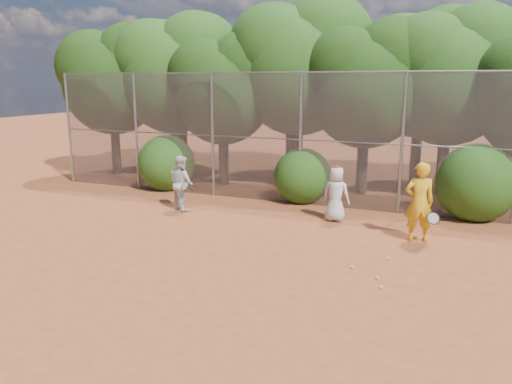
% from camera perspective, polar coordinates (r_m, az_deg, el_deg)
% --- Properties ---
extents(ground, '(80.00, 80.00, 0.00)m').
position_cam_1_polar(ground, '(9.95, -0.23, -9.64)').
color(ground, '#974522').
rests_on(ground, ground).
extents(fence_back, '(20.05, 0.09, 4.03)m').
position_cam_1_polar(fence_back, '(15.05, 8.30, 5.97)').
color(fence_back, gray).
rests_on(fence_back, ground).
extents(tree_0, '(4.38, 3.81, 6.00)m').
position_cam_1_polar(tree_0, '(21.04, -16.00, 12.65)').
color(tree_0, black).
rests_on(tree_0, ground).
extents(tree_1, '(4.64, 4.03, 6.35)m').
position_cam_1_polar(tree_1, '(20.01, -9.34, 13.65)').
color(tree_1, black).
rests_on(tree_1, ground).
extents(tree_2, '(3.99, 3.47, 5.47)m').
position_cam_1_polar(tree_2, '(18.19, -3.64, 12.06)').
color(tree_2, black).
rests_on(tree_2, ground).
extents(tree_3, '(4.89, 4.26, 6.70)m').
position_cam_1_polar(tree_3, '(18.19, 5.14, 14.60)').
color(tree_3, black).
rests_on(tree_3, ground).
extents(tree_4, '(4.19, 3.64, 5.73)m').
position_cam_1_polar(tree_4, '(16.99, 12.68, 12.33)').
color(tree_4, black).
rests_on(tree_4, ground).
extents(tree_5, '(4.51, 3.92, 6.17)m').
position_cam_1_polar(tree_5, '(17.53, 21.49, 12.72)').
color(tree_5, black).
rests_on(tree_5, ground).
extents(tree_9, '(4.83, 4.20, 6.62)m').
position_cam_1_polar(tree_9, '(22.50, -8.40, 14.00)').
color(tree_9, black).
rests_on(tree_9, ground).
extents(tree_10, '(5.15, 4.48, 7.06)m').
position_cam_1_polar(tree_10, '(20.60, 4.34, 15.03)').
color(tree_10, black).
rests_on(tree_10, ground).
extents(tree_11, '(4.64, 4.03, 6.35)m').
position_cam_1_polar(tree_11, '(19.18, 18.61, 13.21)').
color(tree_11, black).
rests_on(tree_11, ground).
extents(bush_0, '(2.00, 2.00, 2.00)m').
position_cam_1_polar(bush_0, '(17.83, -10.20, 3.54)').
color(bush_0, '#1E4711').
rests_on(bush_0, ground).
extents(bush_1, '(1.80, 1.80, 1.80)m').
position_cam_1_polar(bush_1, '(15.74, 5.34, 2.10)').
color(bush_1, '#1E4711').
rests_on(bush_1, ground).
extents(bush_2, '(2.20, 2.20, 2.20)m').
position_cam_1_polar(bush_2, '(15.03, 23.86, 1.33)').
color(bush_2, '#1E4711').
rests_on(bush_2, ground).
extents(player_yellow, '(0.93, 0.67, 1.92)m').
position_cam_1_polar(player_yellow, '(12.41, 18.16, -1.10)').
color(player_yellow, gold).
rests_on(player_yellow, ground).
extents(player_teen, '(0.78, 0.54, 1.54)m').
position_cam_1_polar(player_teen, '(13.70, 9.14, -0.19)').
color(player_teen, silver).
rests_on(player_teen, ground).
extents(player_white, '(0.99, 0.92, 1.62)m').
position_cam_1_polar(player_white, '(14.87, -8.52, 1.05)').
color(player_white, silver).
rests_on(player_white, ground).
extents(ball_0, '(0.07, 0.07, 0.07)m').
position_cam_1_polar(ball_0, '(10.09, 13.71, -9.50)').
color(ball_0, '#CDE028').
rests_on(ball_0, ground).
extents(ball_1, '(0.07, 0.07, 0.07)m').
position_cam_1_polar(ball_1, '(11.15, 14.87, -7.38)').
color(ball_1, '#CDE028').
rests_on(ball_1, ground).
extents(ball_2, '(0.07, 0.07, 0.07)m').
position_cam_1_polar(ball_2, '(9.67, 14.13, -10.52)').
color(ball_2, '#CDE028').
rests_on(ball_2, ground).
extents(ball_4, '(0.07, 0.07, 0.07)m').
position_cam_1_polar(ball_4, '(10.53, 10.88, -8.40)').
color(ball_4, '#CDE028').
rests_on(ball_4, ground).
extents(ball_5, '(0.07, 0.07, 0.07)m').
position_cam_1_polar(ball_5, '(12.82, 17.75, -4.92)').
color(ball_5, '#CDE028').
rests_on(ball_5, ground).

